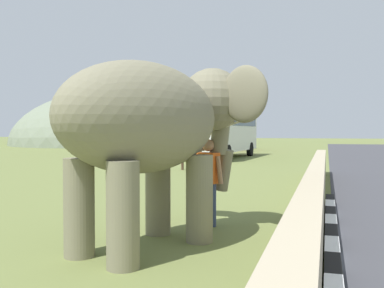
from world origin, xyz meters
The scene contains 8 objects.
barrier_parapet centered at (2.00, 4.34, 0.50)m, with size 28.00×0.36×1.00m, color tan.
elephant centered at (2.90, 6.68, 1.96)m, with size 4.07×3.06×2.98m.
person_handler centered at (4.42, 6.28, 0.93)m, with size 0.37×0.67×1.66m.
bus_white centered at (24.87, 10.80, 2.08)m, with size 9.49×3.07×3.50m.
bus_red centered at (36.16, 13.80, 2.08)m, with size 10.22×3.54×3.50m.
cow_near centered at (15.99, 10.21, 0.87)m, with size 1.91×1.10×1.23m.
cow_mid centered at (23.18, 10.21, 0.87)m, with size 1.82×1.36×1.23m.
hill_east centered at (55.00, 31.20, 0.00)m, with size 39.32×31.46×16.17m.
Camera 1 is at (-3.51, 4.12, 1.81)m, focal length 40.47 mm.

